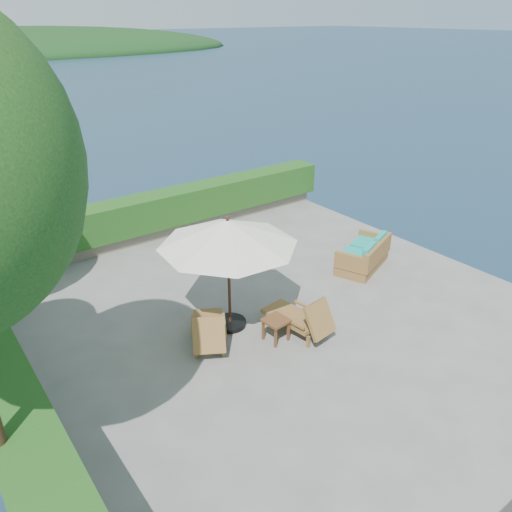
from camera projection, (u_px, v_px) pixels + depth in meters
ground at (266, 314)px, 11.59m from camera, size 12.00×12.00×0.00m
foundation at (266, 367)px, 12.27m from camera, size 12.00×12.00×3.00m
ocean at (265, 412)px, 12.91m from camera, size 600.00×600.00×0.00m
offshore_island at (9, 53)px, 127.23m from camera, size 126.00×57.60×12.60m
planter_wall_far at (157, 231)px, 15.55m from camera, size 12.00×0.60×0.36m
planter_wall_left at (7, 411)px, 8.51m from camera, size 0.60×12.00×0.36m
hedge_far at (155, 211)px, 15.26m from camera, size 12.40×0.90×1.00m
patio_umbrella at (228, 234)px, 10.20m from camera, size 3.72×3.72×2.64m
lounge_left at (209, 329)px, 10.37m from camera, size 1.35×1.69×0.91m
lounge_right at (301, 318)px, 10.75m from camera, size 0.88×1.69×0.93m
side_table at (276, 323)px, 10.49m from camera, size 0.53×0.53×0.51m
wicker_loveseat at (364, 256)px, 13.56m from camera, size 2.01×1.52×0.89m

